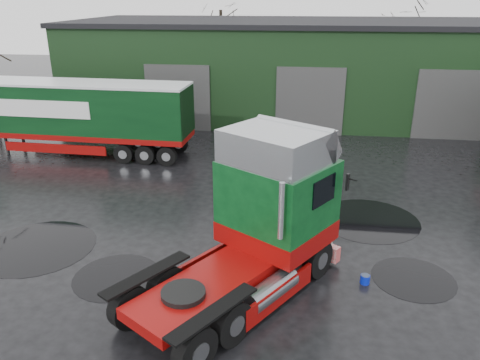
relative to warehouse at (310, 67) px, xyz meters
The scene contains 12 objects.
ground 20.35m from the warehouse, 95.71° to the right, with size 100.00×100.00×0.00m, color black.
warehouse is the anchor object (origin of this frame).
hero_tractor 23.12m from the warehouse, 95.44° to the right, with size 3.08×7.26×4.51m, color #0A4219, non-canonical shape.
trailer_left 16.69m from the warehouse, 136.86° to the right, with size 2.53×12.36×3.84m, color silver, non-canonical shape.
wash_bucket 22.03m from the warehouse, 85.86° to the right, with size 0.28×0.28×0.26m, color #081ABA.
tree_back_a 12.90m from the warehouse, 128.66° to the left, with size 4.40×4.40×9.50m, color black, non-canonical shape.
tree_back_b 12.82m from the warehouse, 51.34° to the left, with size 4.40×4.40×7.50m, color black, non-canonical shape.
puddle_0 23.33m from the warehouse, 104.45° to the right, with size 2.60×2.60×0.01m, color black.
puddle_1 18.27m from the warehouse, 90.39° to the right, with size 2.25×2.25×0.01m, color black.
puddle_2 23.11m from the warehouse, 113.37° to the right, with size 3.83×3.83×0.01m, color black.
puddle_3 21.79m from the warehouse, 81.88° to the right, with size 2.45×2.45×0.01m, color black.
puddle_4 17.92m from the warehouse, 82.86° to the right, with size 3.79×3.79×0.01m, color black.
Camera 1 is at (1.45, -13.77, 7.87)m, focal length 35.00 mm.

